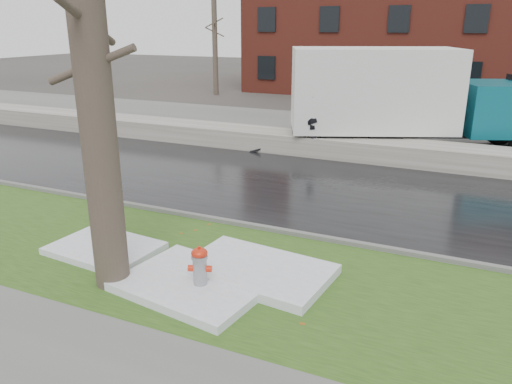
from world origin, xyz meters
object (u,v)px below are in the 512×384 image
at_px(fire_hydrant, 200,268).
at_px(worker, 310,112).
at_px(box_truck, 405,98).
at_px(tree, 92,70).

bearing_deg(fire_hydrant, worker, 77.70).
bearing_deg(worker, fire_hydrant, 119.88).
distance_m(fire_hydrant, box_truck, 12.92).
xyz_separation_m(tree, box_truck, (3.26, 13.13, -1.92)).
relative_size(box_truck, worker, 6.04).
bearing_deg(box_truck, tree, -126.32).
bearing_deg(tree, box_truck, 76.04).
bearing_deg(box_truck, worker, -161.92).
distance_m(box_truck, worker, 3.87).
xyz_separation_m(box_truck, worker, (-2.93, -2.50, -0.35)).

